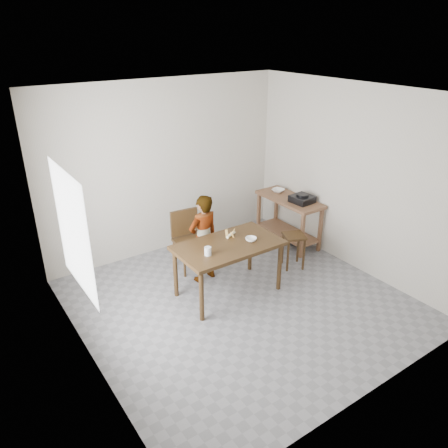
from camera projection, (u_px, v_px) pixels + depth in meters
floor at (241, 303)px, 5.84m from camera, size 4.00×4.00×0.04m
ceiling at (245, 92)px, 4.71m from camera, size 4.00×4.00×0.04m
wall_back at (165, 168)px, 6.79m from camera, size 4.00×0.04×2.70m
wall_front at (383, 283)px, 3.76m from camera, size 4.00×0.04×2.70m
wall_left at (76, 254)px, 4.23m from camera, size 0.04×4.00×2.70m
wall_right at (354, 179)px, 6.32m from camera, size 0.04×4.00×2.70m
window_pane at (73, 232)px, 4.35m from camera, size 0.02×1.10×1.30m
dining_table at (228, 268)px, 5.90m from camera, size 1.40×0.80×0.75m
prep_counter at (288, 220)px, 7.30m from camera, size 0.50×1.20×0.80m
child at (203, 239)px, 6.11m from camera, size 0.50×0.35×1.30m
dining_chair at (190, 242)px, 6.48m from camera, size 0.47×0.47×0.89m
stool at (293, 251)px, 6.60m from camera, size 0.40×0.40×0.53m
glass_tumbler at (208, 251)px, 5.45m from camera, size 0.10×0.10×0.11m
small_bowl at (251, 239)px, 5.82m from camera, size 0.16×0.16×0.05m
banana at (231, 234)px, 5.93m from camera, size 0.23×0.19×0.07m
serving_bowl at (278, 190)px, 7.39m from camera, size 0.26×0.26×0.05m
gas_burner at (302, 199)px, 6.95m from camera, size 0.34×0.34×0.11m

